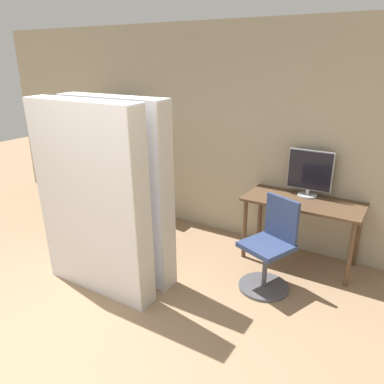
{
  "coord_description": "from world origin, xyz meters",
  "views": [
    {
      "loc": [
        2.16,
        -1.21,
        2.27
      ],
      "look_at": [
        0.39,
        1.69,
        1.05
      ],
      "focal_mm": 35.0,
      "sensor_mm": 36.0,
      "label": 1
    }
  ],
  "objects_px": {
    "monitor": "(310,173)",
    "office_chair": "(270,252)",
    "mattress_near": "(92,202)",
    "bookshelf": "(121,160)",
    "mattress_far": "(119,191)"
  },
  "relations": [
    {
      "from": "monitor",
      "to": "office_chair",
      "type": "relative_size",
      "value": 0.56
    },
    {
      "from": "monitor",
      "to": "mattress_near",
      "type": "relative_size",
      "value": 0.28
    },
    {
      "from": "office_chair",
      "to": "mattress_near",
      "type": "xyz_separation_m",
      "value": [
        -1.48,
        -0.94,
        0.57
      ]
    },
    {
      "from": "office_chair",
      "to": "monitor",
      "type": "bearing_deg",
      "value": 82.58
    },
    {
      "from": "bookshelf",
      "to": "mattress_far",
      "type": "relative_size",
      "value": 0.86
    },
    {
      "from": "bookshelf",
      "to": "mattress_far",
      "type": "height_order",
      "value": "mattress_far"
    },
    {
      "from": "office_chair",
      "to": "bookshelf",
      "type": "height_order",
      "value": "bookshelf"
    },
    {
      "from": "mattress_near",
      "to": "bookshelf",
      "type": "bearing_deg",
      "value": 124.57
    },
    {
      "from": "bookshelf",
      "to": "mattress_far",
      "type": "distance_m",
      "value": 1.93
    },
    {
      "from": "office_chair",
      "to": "bookshelf",
      "type": "distance_m",
      "value": 2.91
    },
    {
      "from": "office_chair",
      "to": "mattress_far",
      "type": "height_order",
      "value": "mattress_far"
    },
    {
      "from": "monitor",
      "to": "mattress_far",
      "type": "relative_size",
      "value": 0.28
    },
    {
      "from": "bookshelf",
      "to": "mattress_near",
      "type": "bearing_deg",
      "value": -55.43
    },
    {
      "from": "monitor",
      "to": "bookshelf",
      "type": "height_order",
      "value": "bookshelf"
    },
    {
      "from": "office_chair",
      "to": "mattress_near",
      "type": "distance_m",
      "value": 1.85
    }
  ]
}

